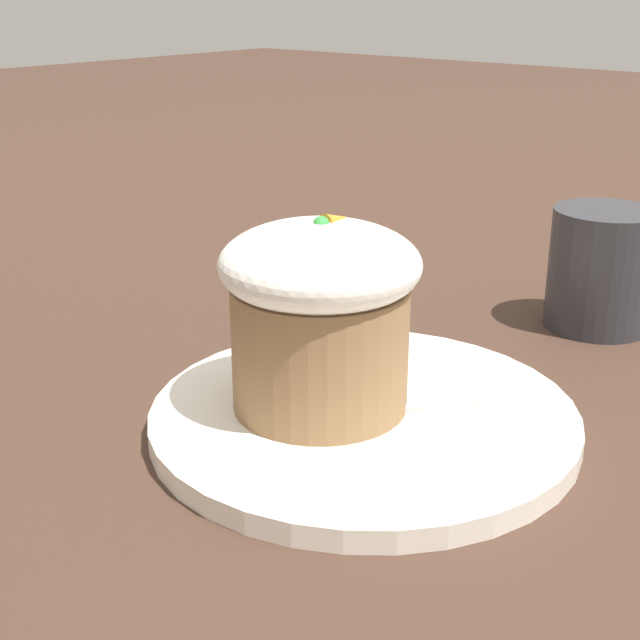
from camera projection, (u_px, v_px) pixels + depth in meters
name	position (u px, v px, depth m)	size (l,w,h in m)	color
ground_plane	(363.00, 428.00, 0.47)	(4.00, 4.00, 0.00)	#3D281E
dessert_plate	(363.00, 418.00, 0.47)	(0.23, 0.23, 0.01)	white
carrot_cake	(320.00, 311.00, 0.45)	(0.10, 0.10, 0.10)	olive
spoon	(376.00, 407.00, 0.46)	(0.11, 0.10, 0.01)	#B7B7BC
coffee_cup	(602.00, 268.00, 0.60)	(0.10, 0.07, 0.08)	#2D2D33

